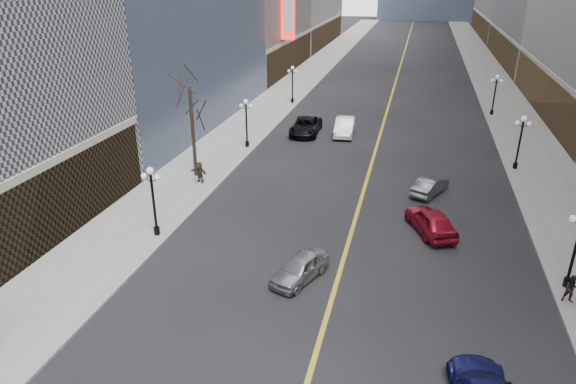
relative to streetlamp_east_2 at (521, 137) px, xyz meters
The scene contains 16 objects.
sidewalk_east 22.29m from the streetlamp_east_2, 84.29° to the left, with size 6.00×230.00×0.15m, color gray.
sidewalk_west 34.02m from the streetlamp_east_2, 139.55° to the left, with size 6.00×230.00×0.15m, color gray.
lane_line 34.23m from the streetlamp_east_2, 110.24° to the left, with size 0.25×200.00×0.02m, color gold.
streetlamp_east_2 is the anchor object (origin of this frame).
streetlamp_east_3 18.00m from the streetlamp_east_2, 90.00° to the left, with size 1.26×0.44×4.52m.
streetlamp_west_1 29.68m from the streetlamp_east_2, 142.67° to the right, with size 1.26×0.44×4.52m.
streetlamp_west_2 23.60m from the streetlamp_east_2, behind, with size 1.26×0.44×4.52m.
streetlamp_west_3 29.68m from the streetlamp_east_2, 142.67° to the left, with size 1.26×0.44×4.52m.
tree_west_far 26.74m from the streetlamp_east_2, 162.45° to the right, with size 3.60×3.60×7.92m.
car_nb_near 24.83m from the streetlamp_east_2, 123.92° to the right, with size 1.63×4.06×1.38m, color gray.
car_nb_mid 16.79m from the streetlamp_east_2, 157.11° to the left, with size 1.82×5.22×1.72m, color white.
car_nb_far 20.20m from the streetlamp_east_2, 163.14° to the left, with size 2.70×5.86×1.63m, color black.
car_sb_mid 15.09m from the streetlamp_east_2, 117.72° to the right, with size 1.92×4.77×1.63m, color maroon.
car_sb_far 10.09m from the streetlamp_east_2, 135.14° to the right, with size 1.40×4.00×1.32m, color #464B4D.
ped_east_walk 19.59m from the streetlamp_east_2, 90.59° to the right, with size 0.73×0.40×1.51m, color black.
ped_west_far 26.18m from the streetlamp_east_2, 159.13° to the right, with size 1.55×0.45×1.67m, color #342B1D.
Camera 1 is at (3.16, 4.33, 15.45)m, focal length 32.00 mm.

